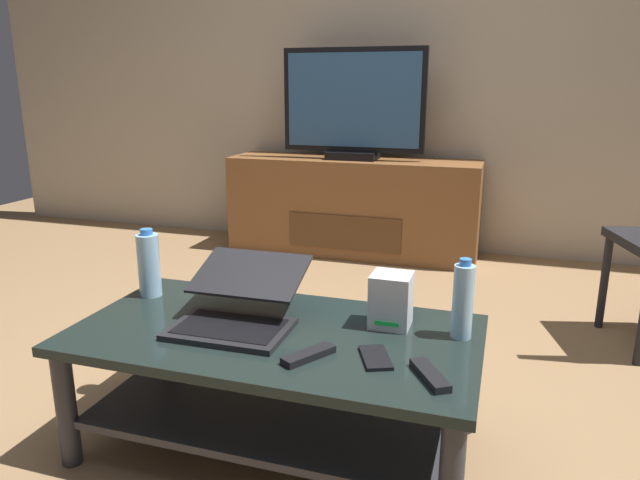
% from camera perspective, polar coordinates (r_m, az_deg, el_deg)
% --- Properties ---
extents(ground_plane, '(7.68, 7.68, 0.00)m').
position_cam_1_polar(ground_plane, '(2.20, -2.04, -15.14)').
color(ground_plane, olive).
extents(back_wall, '(6.40, 0.12, 2.80)m').
position_cam_1_polar(back_wall, '(4.05, 9.01, 19.05)').
color(back_wall, '#B2A38C').
rests_on(back_wall, ground).
extents(coffee_table, '(1.21, 0.63, 0.39)m').
position_cam_1_polar(coffee_table, '(1.82, -4.37, -12.24)').
color(coffee_table, black).
rests_on(coffee_table, ground).
extents(media_cabinet, '(1.63, 0.43, 0.63)m').
position_cam_1_polar(media_cabinet, '(3.87, 3.21, 3.27)').
color(media_cabinet, brown).
rests_on(media_cabinet, ground).
extents(television, '(0.92, 0.20, 0.69)m').
position_cam_1_polar(television, '(3.77, 3.27, 12.90)').
color(television, black).
rests_on(television, media_cabinet).
extents(laptop, '(0.35, 0.40, 0.18)m').
position_cam_1_polar(laptop, '(1.80, -7.98, -6.38)').
color(laptop, black).
rests_on(laptop, coffee_table).
extents(router_box, '(0.12, 0.12, 0.16)m').
position_cam_1_polar(router_box, '(1.78, 6.95, -5.85)').
color(router_box, silver).
rests_on(router_box, coffee_table).
extents(water_bottle_near, '(0.08, 0.08, 0.24)m').
position_cam_1_polar(water_bottle_near, '(2.09, -16.37, -2.31)').
color(water_bottle_near, '#99C6E5').
rests_on(water_bottle_near, coffee_table).
extents(water_bottle_far, '(0.06, 0.06, 0.24)m').
position_cam_1_polar(water_bottle_far, '(1.73, 13.78, -5.79)').
color(water_bottle_far, '#99C6E5').
rests_on(water_bottle_far, coffee_table).
extents(cell_phone, '(0.12, 0.16, 0.01)m').
position_cam_1_polar(cell_phone, '(1.60, 5.45, -11.35)').
color(cell_phone, black).
rests_on(cell_phone, coffee_table).
extents(tv_remote, '(0.12, 0.16, 0.02)m').
position_cam_1_polar(tv_remote, '(1.52, 10.68, -12.84)').
color(tv_remote, black).
rests_on(tv_remote, coffee_table).
extents(soundbar_remote, '(0.12, 0.16, 0.02)m').
position_cam_1_polar(soundbar_remote, '(1.59, -1.12, -11.16)').
color(soundbar_remote, black).
rests_on(soundbar_remote, coffee_table).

